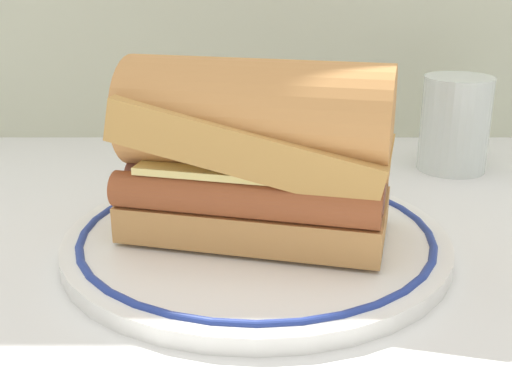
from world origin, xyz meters
TOP-DOWN VIEW (x-y plane):
  - ground_plane at (0.00, 0.00)m, footprint 1.50×1.50m
  - plate at (0.02, 0.04)m, footprint 0.29×0.29m
  - sausage_sandwich at (0.02, 0.04)m, footprint 0.21×0.15m
  - drinking_glass at (0.22, 0.23)m, footprint 0.07×0.07m
  - salt_shaker at (0.08, 0.26)m, footprint 0.03×0.03m

SIDE VIEW (x-z plane):
  - ground_plane at x=0.00m, z-range 0.00..0.00m
  - plate at x=0.02m, z-range 0.00..0.02m
  - salt_shaker at x=0.08m, z-range 0.00..0.08m
  - drinking_glass at x=0.22m, z-range -0.01..0.09m
  - sausage_sandwich at x=0.02m, z-range 0.01..0.14m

